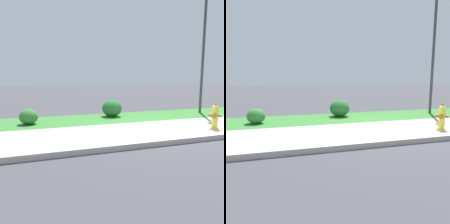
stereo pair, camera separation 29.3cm
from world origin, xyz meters
TOP-DOWN VIEW (x-y plane):
  - ground_plane at (0.00, 0.00)m, footprint 120.00×120.00m
  - sidewalk_pavement at (0.00, 0.00)m, footprint 18.00×2.41m
  - grass_verge at (0.00, 2.32)m, footprint 18.00×2.23m
  - street_curb at (0.00, -1.28)m, footprint 18.00×0.16m
  - fire_hydrant_mid_block at (1.37, -0.40)m, footprint 0.33×0.33m
  - street_lamp at (3.25, 2.37)m, footprint 0.32×0.32m
  - shrub_bush_mid_verge at (-3.74, 2.09)m, footprint 0.58×0.58m
  - shrub_bush_far_verge at (-0.72, 2.63)m, footprint 0.76×0.76m

SIDE VIEW (x-z plane):
  - ground_plane at x=0.00m, z-range 0.00..0.00m
  - grass_verge at x=0.00m, z-range 0.00..0.01m
  - sidewalk_pavement at x=0.00m, z-range 0.00..0.01m
  - street_curb at x=0.00m, z-range 0.00..0.12m
  - shrub_bush_mid_verge at x=-3.74m, z-range 0.00..0.49m
  - shrub_bush_far_verge at x=-0.72m, z-range 0.00..0.65m
  - fire_hydrant_mid_block at x=1.37m, z-range -0.01..0.74m
  - street_lamp at x=3.25m, z-range 0.79..6.07m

